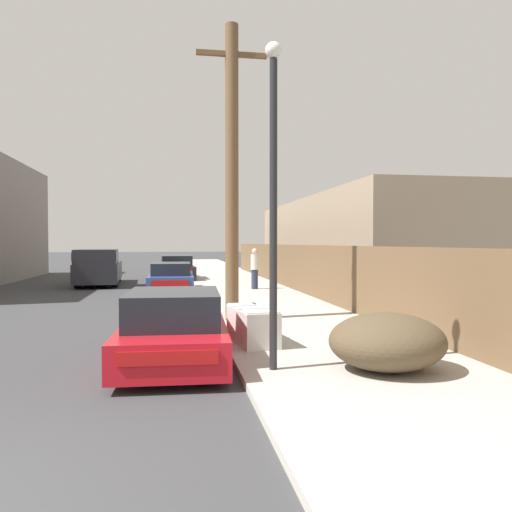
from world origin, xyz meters
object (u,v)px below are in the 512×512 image
object	(u,v)px
parked_sports_car_red	(174,329)
pickup_truck	(98,267)
street_lamp	(273,182)
brush_pile	(387,341)
pedestrian	(255,268)
car_parked_mid	(171,279)
utility_pole	(232,170)
car_parked_far	(176,269)
discarded_fridge	(252,325)

from	to	relation	value
parked_sports_car_red	pickup_truck	distance (m)	16.79
street_lamp	brush_pile	bearing A→B (deg)	-10.90
street_lamp	pedestrian	bearing A→B (deg)	81.89
car_parked_mid	street_lamp	bearing A→B (deg)	-81.98
car_parked_mid	utility_pole	distance (m)	9.19
parked_sports_car_red	pickup_truck	bearing A→B (deg)	104.99
utility_pole	pickup_truck	bearing A→B (deg)	112.01
car_parked_far	pedestrian	bearing A→B (deg)	-67.19
parked_sports_car_red	car_parked_far	bearing A→B (deg)	92.10
discarded_fridge	car_parked_far	distance (m)	18.18
car_parked_far	pedestrian	xyz separation A→B (m)	(3.26, -6.89, 0.36)
car_parked_mid	brush_pile	size ratio (longest dim) A/B	2.27
car_parked_mid	brush_pile	xyz separation A→B (m)	(3.33, -13.83, -0.03)
discarded_fridge	pedestrian	distance (m)	11.41
utility_pole	pedestrian	xyz separation A→B (m)	(1.94, 8.24, -2.95)
discarded_fridge	street_lamp	distance (m)	3.30
parked_sports_car_red	utility_pole	xyz separation A→B (m)	(1.47, 3.83, 3.38)
car_parked_mid	pedestrian	bearing A→B (deg)	-1.65
utility_pole	street_lamp	distance (m)	5.17
parked_sports_car_red	car_parked_mid	xyz separation A→B (m)	(-0.08, 12.24, 0.02)
parked_sports_car_red	street_lamp	distance (m)	3.15
pickup_truck	pedestrian	size ratio (longest dim) A/B	3.34
car_parked_far	pedestrian	distance (m)	7.63
utility_pole	pedestrian	size ratio (longest dim) A/B	4.35
street_lamp	car_parked_far	bearing A→B (deg)	93.84
brush_pile	pedestrian	size ratio (longest dim) A/B	1.05
parked_sports_car_red	brush_pile	bearing A→B (deg)	-23.51
utility_pole	brush_pile	size ratio (longest dim) A/B	4.13
pickup_truck	street_lamp	bearing A→B (deg)	102.69
street_lamp	car_parked_mid	bearing A→B (deg)	96.77
car_parked_far	pickup_truck	xyz separation A→B (m)	(-3.77, -2.57, 0.24)
car_parked_mid	utility_pole	bearing A→B (deg)	-78.27
parked_sports_car_red	utility_pole	world-z (taller)	utility_pole
car_parked_far	pedestrian	world-z (taller)	pedestrian
car_parked_far	discarded_fridge	bearing A→B (deg)	-88.17
parked_sports_car_red	car_parked_far	world-z (taller)	car_parked_far
street_lamp	parked_sports_car_red	bearing A→B (deg)	140.35
street_lamp	brush_pile	xyz separation A→B (m)	(1.73, -0.33, -2.47)
pedestrian	parked_sports_car_red	bearing A→B (deg)	-105.82
pickup_truck	street_lamp	distance (m)	18.50
utility_pole	street_lamp	size ratio (longest dim) A/B	1.48
car_parked_mid	street_lamp	size ratio (longest dim) A/B	0.81
street_lamp	discarded_fridge	bearing A→B (deg)	89.94
parked_sports_car_red	car_parked_mid	size ratio (longest dim) A/B	1.03
car_parked_mid	car_parked_far	bearing A→B (deg)	89.17
discarded_fridge	parked_sports_car_red	distance (m)	1.73
pedestrian	car_parked_mid	bearing A→B (deg)	177.10
discarded_fridge	pedestrian	bearing A→B (deg)	73.09
parked_sports_car_red	brush_pile	size ratio (longest dim) A/B	2.34
car_parked_mid	utility_pole	size ratio (longest dim) A/B	0.55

